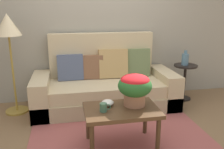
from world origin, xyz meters
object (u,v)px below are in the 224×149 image
Objects in this scene: coffee_table at (121,114)px; potted_plant at (135,86)px; coffee_mug at (104,107)px; floor_lamp at (8,33)px; side_table at (185,76)px; snack_bowl at (108,103)px; table_vase at (185,59)px; couch at (105,86)px.

coffee_table is 0.35m from potted_plant.
floor_lamp is at bearing 132.11° from coffee_mug.
snack_bowl is at bearing -143.63° from side_table.
table_vase is at bearing 44.10° from potted_plant.
snack_bowl is (1.23, -1.14, -0.71)m from floor_lamp.
coffee_table is 2.02m from floor_lamp.
coffee_mug is at bearing -168.04° from coffee_table.
floor_lamp is 3.81× the size of potted_plant.
coffee_table is 1.90m from table_vase.
couch is 2.66× the size of coffee_table.
potted_plant is at bearing 21.76° from coffee_table.
table_vase is (1.40, 1.26, 0.31)m from coffee_table.
table_vase is (1.38, 0.02, 0.38)m from couch.
couch is 3.62× the size of side_table.
side_table is at bearing 43.51° from potted_plant.
snack_bowl is at bearing 143.56° from coffee_table.
floor_lamp is at bearing 179.81° from couch.
side_table is 2.90m from floor_lamp.
floor_lamp is 2.01m from potted_plant.
floor_lamp is at bearing -179.69° from table_vase.
floor_lamp reaches higher than coffee_mug.
coffee_table is 6.73× the size of coffee_mug.
floor_lamp is at bearing 142.76° from potted_plant.
snack_bowl is at bearing -42.71° from floor_lamp.
snack_bowl is at bearing 64.68° from coffee_mug.
coffee_table is at bearing 11.96° from coffee_mug.
table_vase reaches higher than potted_plant.
coffee_mug is (-1.63, -1.29, 0.10)m from side_table.
snack_bowl is at bearing 173.48° from potted_plant.
potted_plant is (0.16, -1.17, 0.36)m from couch.
table_vase is at bearing 41.97° from coffee_table.
couch reaches higher than table_vase.
couch reaches higher than coffee_table.
couch is 5.72× the size of potted_plant.
potted_plant is 0.37m from snack_bowl.
potted_plant is at bearing -37.24° from floor_lamp.
table_vase reaches higher than snack_bowl.
floor_lamp reaches higher than potted_plant.
couch is 1.50× the size of floor_lamp.
floor_lamp reaches higher than snack_bowl.
side_table reaches higher than coffee_mug.
potted_plant is at bearing -135.90° from table_vase.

